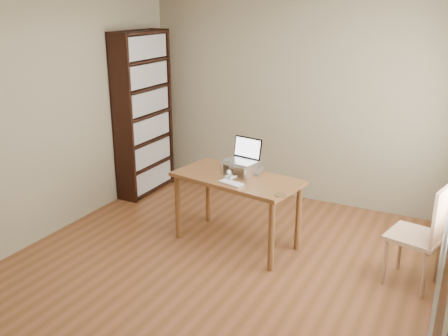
{
  "coord_description": "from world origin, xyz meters",
  "views": [
    {
      "loc": [
        1.98,
        -3.6,
        2.46
      ],
      "look_at": [
        -0.22,
        0.68,
        0.83
      ],
      "focal_mm": 40.0,
      "sensor_mm": 36.0,
      "label": 1
    }
  ],
  "objects_px": {
    "keyboard": "(232,183)",
    "cat": "(243,167)",
    "bookshelf": "(144,114)",
    "desk": "(237,187)",
    "chair": "(425,231)",
    "laptop": "(243,155)"
  },
  "relations": [
    {
      "from": "laptop",
      "to": "chair",
      "type": "height_order",
      "value": "laptop"
    },
    {
      "from": "desk",
      "to": "chair",
      "type": "relative_size",
      "value": 1.4
    },
    {
      "from": "laptop",
      "to": "cat",
      "type": "bearing_deg",
      "value": -41.62
    },
    {
      "from": "laptop",
      "to": "chair",
      "type": "relative_size",
      "value": 0.36
    },
    {
      "from": "laptop",
      "to": "cat",
      "type": "height_order",
      "value": "laptop"
    },
    {
      "from": "chair",
      "to": "laptop",
      "type": "bearing_deg",
      "value": -170.79
    },
    {
      "from": "laptop",
      "to": "keyboard",
      "type": "xyz_separation_m",
      "value": [
        0.05,
        -0.36,
        -0.18
      ]
    },
    {
      "from": "laptop",
      "to": "desk",
      "type": "bearing_deg",
      "value": -80.4
    },
    {
      "from": "keyboard",
      "to": "chair",
      "type": "relative_size",
      "value": 0.29
    },
    {
      "from": "desk",
      "to": "laptop",
      "type": "bearing_deg",
      "value": 99.6
    },
    {
      "from": "keyboard",
      "to": "cat",
      "type": "distance_m",
      "value": 0.34
    },
    {
      "from": "bookshelf",
      "to": "desk",
      "type": "bearing_deg",
      "value": -25.84
    },
    {
      "from": "desk",
      "to": "cat",
      "type": "height_order",
      "value": "cat"
    },
    {
      "from": "keyboard",
      "to": "bookshelf",
      "type": "bearing_deg",
      "value": 163.96
    },
    {
      "from": "cat",
      "to": "chair",
      "type": "xyz_separation_m",
      "value": [
        1.8,
        -0.09,
        -0.29
      ]
    },
    {
      "from": "chair",
      "to": "cat",
      "type": "bearing_deg",
      "value": -169.99
    },
    {
      "from": "bookshelf",
      "to": "laptop",
      "type": "xyz_separation_m",
      "value": [
        1.75,
        -0.71,
        -0.11
      ]
    },
    {
      "from": "laptop",
      "to": "chair",
      "type": "xyz_separation_m",
      "value": [
        1.82,
        -0.12,
        -0.41
      ]
    },
    {
      "from": "keyboard",
      "to": "laptop",
      "type": "bearing_deg",
      "value": 112.38
    },
    {
      "from": "bookshelf",
      "to": "laptop",
      "type": "distance_m",
      "value": 1.89
    },
    {
      "from": "laptop",
      "to": "keyboard",
      "type": "relative_size",
      "value": 1.24
    },
    {
      "from": "cat",
      "to": "chair",
      "type": "bearing_deg",
      "value": 16.3
    }
  ]
}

